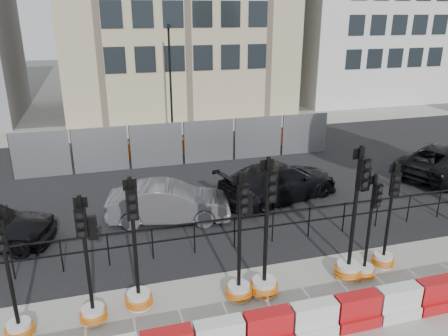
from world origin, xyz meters
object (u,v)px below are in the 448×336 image
object	(u,v)px
traffic_signal_a	(16,313)
traffic_signal_h	(385,246)
traffic_signal_d	(240,271)
car_c	(279,181)

from	to	relation	value
traffic_signal_a	traffic_signal_h	bearing A→B (deg)	2.64
traffic_signal_h	traffic_signal_d	bearing A→B (deg)	-157.58
traffic_signal_d	car_c	size ratio (longest dim) A/B	0.64
traffic_signal_h	car_c	bearing A→B (deg)	119.28
traffic_signal_d	traffic_signal_h	distance (m)	4.23
traffic_signal_a	traffic_signal_d	xyz separation A→B (m)	(4.93, -0.01, 0.15)
traffic_signal_h	car_c	world-z (taller)	traffic_signal_h
car_c	traffic_signal_h	bearing A→B (deg)	174.33
traffic_signal_a	traffic_signal_d	bearing A→B (deg)	0.83
traffic_signal_a	traffic_signal_h	distance (m)	9.16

